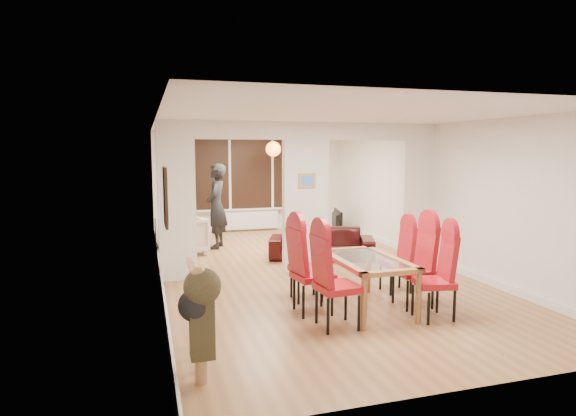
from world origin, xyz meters
name	(u,v)px	position (x,y,z in m)	size (l,w,h in m)	color
floor	(305,270)	(0.00, 0.00, 0.00)	(5.00, 9.00, 0.01)	#98673D
room_walls	(305,197)	(0.00, 0.00, 1.30)	(5.00, 9.00, 2.60)	silver
divider_wall	(305,197)	(0.00, 0.00, 1.30)	(5.00, 0.18, 2.60)	white
bay_window_blinds	(251,174)	(0.00, 4.44, 1.50)	(3.00, 0.08, 1.80)	black
radiator	(252,220)	(0.00, 4.40, 0.30)	(1.40, 0.08, 0.50)	white
pendant_light	(273,149)	(0.30, 3.30, 2.15)	(0.36, 0.36, 0.36)	orange
stair_newel	(194,308)	(-2.25, -3.20, 0.55)	(0.40, 1.20, 1.10)	#A87A4D
wall_poster	(165,197)	(-2.47, -2.40, 1.60)	(0.04, 0.52, 0.67)	gray
pillar_photo	(307,181)	(0.00, -0.10, 1.60)	(0.30, 0.03, 0.25)	#4C8CD8
dining_table	(366,284)	(0.11, -2.24, 0.35)	(0.84, 1.49, 0.70)	#946136
dining_chair_la	(338,280)	(-0.52, -2.75, 0.59)	(0.47, 0.47, 1.17)	maroon
dining_chair_lb	(313,269)	(-0.62, -2.17, 0.59)	(0.47, 0.47, 1.17)	maroon
dining_chair_lc	(307,263)	(-0.53, -1.63, 0.53)	(0.43, 0.43, 1.06)	maroon
dining_chair_ra	(434,276)	(0.75, -2.83, 0.56)	(0.44, 0.44, 1.11)	maroon
dining_chair_rb	(413,265)	(0.77, -2.31, 0.57)	(0.46, 0.46, 1.15)	maroon
dining_chair_rc	(396,258)	(0.89, -1.64, 0.51)	(0.41, 0.41, 1.02)	maroon
sofa	(322,243)	(0.61, 0.80, 0.30)	(2.03, 0.79, 0.59)	black
armchair	(182,236)	(-2.00, 1.92, 0.39)	(0.85, 0.82, 0.77)	beige
person	(216,206)	(-1.22, 2.40, 0.92)	(0.44, 0.67, 1.83)	black
television	(334,222)	(1.94, 3.43, 0.30)	(0.14, 1.04, 0.60)	black
coffee_table	(296,240)	(0.55, 2.26, 0.10)	(0.90, 0.45, 0.21)	black
bottle	(306,229)	(0.78, 2.24, 0.35)	(0.07, 0.07, 0.27)	#143F19
bowl	(306,235)	(0.75, 2.17, 0.24)	(0.22, 0.22, 0.05)	black
shoes	(310,273)	(-0.04, -0.41, 0.05)	(0.23, 0.25, 0.09)	black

